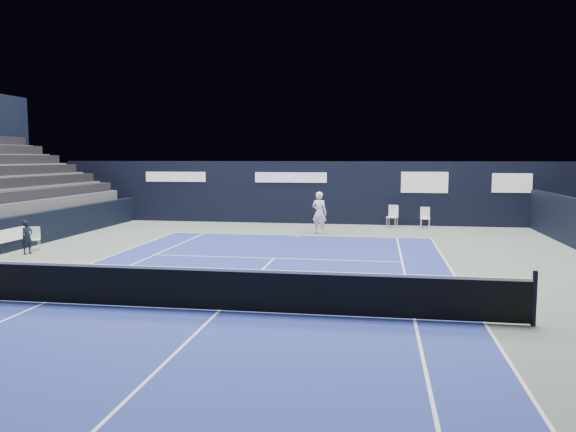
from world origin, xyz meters
name	(u,v)px	position (x,y,z in m)	size (l,w,h in m)	color
ground	(242,290)	(0.00, 2.00, 0.00)	(48.00, 48.00, 0.00)	#596A5E
court_surface	(219,311)	(0.00, 0.00, 0.00)	(10.97, 23.77, 0.01)	navy
folding_chair_back_a	(393,215)	(4.01, 15.41, 0.60)	(0.58, 0.56, 1.05)	silver
folding_chair_back_b	(425,216)	(5.51, 15.36, 0.56)	(0.44, 0.42, 0.98)	white
line_judge_chair	(34,237)	(-8.74, 6.65, 0.48)	(0.48, 0.47, 0.84)	silver
line_judge	(27,237)	(-8.50, 5.90, 0.58)	(0.42, 0.28, 1.16)	black
court_markings	(219,311)	(0.00, 0.00, 0.01)	(11.03, 23.83, 0.00)	white
tennis_net	(219,288)	(0.00, 0.00, 0.51)	(12.90, 0.10, 1.10)	black
back_sponsor_wall	(311,192)	(0.01, 16.50, 1.55)	(26.00, 0.63, 3.10)	black
side_barrier_left	(2,236)	(-9.50, 5.97, 0.60)	(0.33, 22.00, 1.20)	black
tennis_player	(319,213)	(0.82, 12.60, 0.92)	(0.77, 0.93, 1.83)	white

